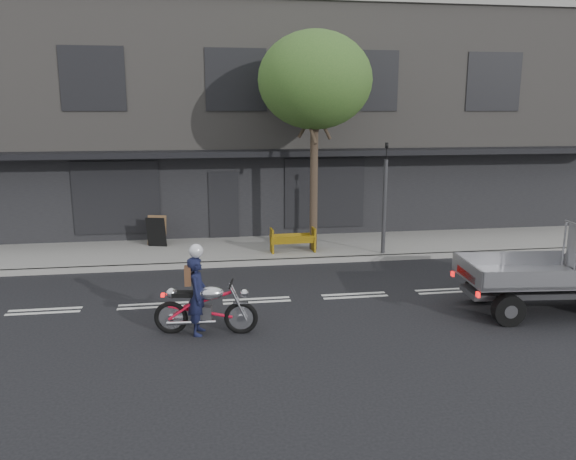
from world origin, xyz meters
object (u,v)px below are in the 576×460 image
at_px(rider, 198,296).
at_px(traffic_light_pole, 384,205).
at_px(construction_barrier, 294,241).
at_px(street_tree, 315,81).
at_px(sandwich_board, 156,232).
at_px(motorcycle, 206,307).

bearing_deg(rider, traffic_light_pole, -38.13).
distance_m(traffic_light_pole, construction_barrier, 2.94).
xyz_separation_m(street_tree, traffic_light_pole, (2.00, -0.85, -3.63)).
xyz_separation_m(construction_barrier, sandwich_board, (-4.20, 1.48, 0.09)).
height_order(traffic_light_pole, sandwich_board, traffic_light_pole).
distance_m(motorcycle, rider, 0.29).
relative_size(street_tree, traffic_light_pole, 1.93).
bearing_deg(sandwich_board, rider, -64.27).
height_order(rider, construction_barrier, rider).
xyz_separation_m(traffic_light_pole, construction_barrier, (-2.70, 0.38, -1.11)).
bearing_deg(motorcycle, rider, -171.10).
bearing_deg(rider, motorcycle, -81.10).
bearing_deg(construction_barrier, motorcycle, -115.98).
height_order(rider, sandwich_board, rider).
relative_size(rider, sandwich_board, 1.66).
bearing_deg(street_tree, sandwich_board, 168.31).
xyz_separation_m(motorcycle, sandwich_board, (-1.50, 7.03, 0.08)).
bearing_deg(sandwich_board, construction_barrier, -4.49).
distance_m(street_tree, traffic_light_pole, 4.23).
distance_m(rider, construction_barrier, 6.25).
height_order(street_tree, motorcycle, street_tree).
xyz_separation_m(street_tree, rider, (-3.55, -6.01, -4.48)).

